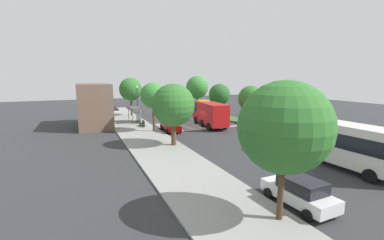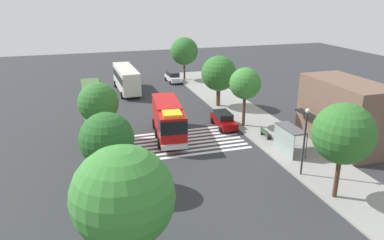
{
  "view_description": "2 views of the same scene",
  "coord_description": "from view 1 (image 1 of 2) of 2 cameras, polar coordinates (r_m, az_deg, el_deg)",
  "views": [
    {
      "loc": [
        -34.0,
        16.74,
        7.42
      ],
      "look_at": [
        0.58,
        1.55,
        1.13
      ],
      "focal_mm": 24.19,
      "sensor_mm": 36.0,
      "label": 1
    },
    {
      "loc": [
        35.21,
        -9.44,
        14.42
      ],
      "look_at": [
        -0.41,
        1.55,
        1.34
      ],
      "focal_mm": 34.25,
      "sensor_mm": 36.0,
      "label": 2
    }
  ],
  "objects": [
    {
      "name": "ground_plane",
      "position": [
        38.61,
        2.45,
        -1.63
      ],
      "size": [
        120.0,
        120.0,
        0.0
      ],
      "primitive_type": "plane",
      "color": "#2D3033"
    },
    {
      "name": "sidewalk",
      "position": [
        35.53,
        -11.43,
        -2.68
      ],
      "size": [
        60.0,
        5.8,
        0.14
      ],
      "primitive_type": "cube",
      "color": "gray",
      "rests_on": "ground_plane"
    },
    {
      "name": "median_strip",
      "position": [
        42.73,
        12.23,
        -0.67
      ],
      "size": [
        60.0,
        3.0,
        0.14
      ],
      "primitive_type": "cube",
      "color": "#3D6033",
      "rests_on": "ground_plane"
    },
    {
      "name": "crosswalk",
      "position": [
        40.53,
        1.1,
        -1.09
      ],
      "size": [
        6.75,
        11.85,
        0.01
      ],
      "color": "silver",
      "rests_on": "ground_plane"
    },
    {
      "name": "fire_truck",
      "position": [
        39.44,
        3.75,
        1.66
      ],
      "size": [
        9.31,
        3.53,
        3.74
      ],
      "rotation": [
        0.0,
        0.0,
        -0.11
      ],
      "color": "#B71414",
      "rests_on": "ground_plane"
    },
    {
      "name": "parked_car_west",
      "position": [
        16.72,
        22.59,
        -14.36
      ],
      "size": [
        4.48,
        2.19,
        1.7
      ],
      "rotation": [
        0.0,
        0.0,
        0.04
      ],
      "color": "silver",
      "rests_on": "ground_plane"
    },
    {
      "name": "parked_car_mid",
      "position": [
        35.65,
        -4.74,
        -1.17
      ],
      "size": [
        4.78,
        2.13,
        1.68
      ],
      "rotation": [
        0.0,
        0.0,
        -0.04
      ],
      "color": "#720505",
      "rests_on": "ground_plane"
    },
    {
      "name": "transit_bus",
      "position": [
        25.0,
        29.32,
        -3.88
      ],
      "size": [
        10.35,
        3.09,
        3.68
      ],
      "rotation": [
        0.0,
        0.0,
        3.17
      ],
      "color": "silver",
      "rests_on": "ground_plane"
    },
    {
      "name": "bus_stop_shelter",
      "position": [
        42.91,
        -12.16,
        1.83
      ],
      "size": [
        3.5,
        1.4,
        2.46
      ],
      "color": "#4C4C51",
      "rests_on": "sidewalk"
    },
    {
      "name": "bench_near_shelter",
      "position": [
        39.24,
        -10.87,
        -0.74
      ],
      "size": [
        1.6,
        0.5,
        0.9
      ],
      "color": "#2D472D",
      "rests_on": "sidewalk"
    },
    {
      "name": "street_lamp",
      "position": [
        47.07,
        -11.96,
        4.51
      ],
      "size": [
        0.36,
        0.36,
        5.7
      ],
      "color": "#2D2D30",
      "rests_on": "sidewalk"
    },
    {
      "name": "storefront_building",
      "position": [
        41.53,
        -20.8,
        3.04
      ],
      "size": [
        9.25,
        5.42,
        6.45
      ],
      "color": "brown",
      "rests_on": "ground_plane"
    },
    {
      "name": "sidewalk_tree_far_west",
      "position": [
        13.46,
        19.71,
        -1.55
      ],
      "size": [
        4.63,
        4.63,
        7.16
      ],
      "color": "#47301E",
      "rests_on": "sidewalk"
    },
    {
      "name": "sidewalk_tree_west",
      "position": [
        27.5,
        -4.14,
        3.25
      ],
      "size": [
        4.55,
        4.55,
        6.62
      ],
      "color": "#513823",
      "rests_on": "sidewalk"
    },
    {
      "name": "sidewalk_tree_center",
      "position": [
        35.02,
        -8.54,
        5.32
      ],
      "size": [
        3.47,
        3.47,
        6.59
      ],
      "color": "#513823",
      "rests_on": "sidewalk"
    },
    {
      "name": "sidewalk_tree_far_east",
      "position": [
        50.6,
        -13.36,
        6.59
      ],
      "size": [
        4.33,
        4.33,
        7.16
      ],
      "color": "#47301E",
      "rests_on": "sidewalk"
    },
    {
      "name": "median_tree_far_west",
      "position": [
        41.82,
        12.83,
        4.64
      ],
      "size": [
        4.02,
        4.02,
        5.96
      ],
      "color": "#47301E",
      "rests_on": "median_strip"
    },
    {
      "name": "median_tree_west",
      "position": [
        50.09,
        6.08,
        5.59
      ],
      "size": [
        4.1,
        4.1,
        6.01
      ],
      "color": "#513823",
      "rests_on": "median_strip"
    },
    {
      "name": "median_tree_center",
      "position": [
        59.1,
        1.14,
        7.23
      ],
      "size": [
        5.08,
        5.08,
        7.55
      ],
      "color": "#513823",
      "rests_on": "median_strip"
    }
  ]
}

